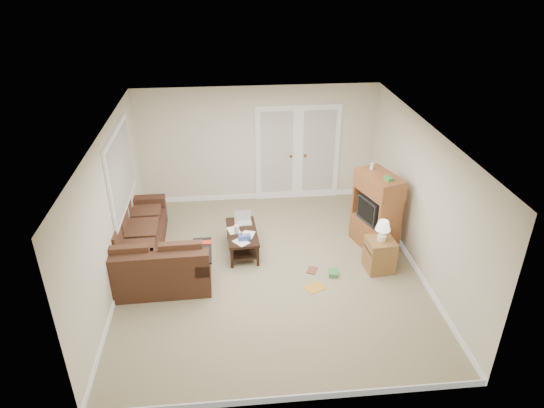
{
  "coord_description": "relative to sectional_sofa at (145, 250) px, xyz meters",
  "views": [
    {
      "loc": [
        -0.63,
        -6.8,
        4.91
      ],
      "look_at": [
        0.07,
        0.36,
        1.1
      ],
      "focal_mm": 32.0,
      "sensor_mm": 36.0,
      "label": 1
    }
  ],
  "objects": [
    {
      "name": "floor_greenbox",
      "position": [
        3.17,
        -0.6,
        -0.28
      ],
      "size": [
        0.18,
        0.22,
        0.08
      ],
      "primitive_type": "cube",
      "rotation": [
        0.0,
        0.0,
        -0.19
      ],
      "color": "#3C8440",
      "rests_on": "floor"
    },
    {
      "name": "floor_magazine",
      "position": [
        2.8,
        -0.9,
        -0.31
      ],
      "size": [
        0.38,
        0.35,
        0.01
      ],
      "primitive_type": "cube",
      "rotation": [
        0.0,
        0.0,
        0.44
      ],
      "color": "#C38A22",
      "rests_on": "floor"
    },
    {
      "name": "wall_right",
      "position": [
        4.62,
        -0.35,
        0.93
      ],
      "size": [
        0.02,
        5.5,
        2.5
      ],
      "primitive_type": "cube",
      "color": "beige",
      "rests_on": "floor"
    },
    {
      "name": "wall_front",
      "position": [
        2.12,
        -3.1,
        0.93
      ],
      "size": [
        5.0,
        0.02,
        2.5
      ],
      "primitive_type": "cube",
      "color": "beige",
      "rests_on": "floor"
    },
    {
      "name": "wall_left",
      "position": [
        -0.38,
        -0.35,
        0.93
      ],
      "size": [
        0.02,
        5.5,
        2.5
      ],
      "primitive_type": "cube",
      "color": "beige",
      "rests_on": "floor"
    },
    {
      "name": "side_cabinet",
      "position": [
        3.98,
        -0.49,
        0.03
      ],
      "size": [
        0.48,
        0.48,
        0.95
      ],
      "rotation": [
        0.0,
        0.0,
        0.07
      ],
      "color": "olive",
      "rests_on": "floor"
    },
    {
      "name": "space_heater",
      "position": [
        4.26,
        1.87,
        -0.16
      ],
      "size": [
        0.13,
        0.11,
        0.32
      ],
      "primitive_type": "cube",
      "rotation": [
        0.0,
        0.0,
        -0.04
      ],
      "color": "white",
      "rests_on": "floor"
    },
    {
      "name": "french_doors",
      "position": [
        2.97,
        2.36,
        0.72
      ],
      "size": [
        1.8,
        0.05,
        2.13
      ],
      "color": "silver",
      "rests_on": "floor"
    },
    {
      "name": "tv_armoire",
      "position": [
        4.1,
        0.26,
        0.41
      ],
      "size": [
        0.75,
        1.01,
        1.55
      ],
      "rotation": [
        0.0,
        0.0,
        0.31
      ],
      "color": "brown",
      "rests_on": "floor"
    },
    {
      "name": "baseboards",
      "position": [
        2.12,
        -0.35,
        -0.27
      ],
      "size": [
        5.0,
        5.5,
        0.1
      ],
      "primitive_type": null,
      "color": "silver",
      "rests_on": "floor"
    },
    {
      "name": "floor",
      "position": [
        2.12,
        -0.35,
        -0.32
      ],
      "size": [
        5.5,
        5.5,
        0.0
      ],
      "primitive_type": "plane",
      "color": "gray",
      "rests_on": "ground"
    },
    {
      "name": "coffee_table",
      "position": [
        1.68,
        0.3,
        -0.08
      ],
      "size": [
        0.58,
        1.08,
        0.72
      ],
      "rotation": [
        0.0,
        0.0,
        0.05
      ],
      "color": "black",
      "rests_on": "floor"
    },
    {
      "name": "floor_book",
      "position": [
        2.76,
        -0.4,
        -0.31
      ],
      "size": [
        0.24,
        0.26,
        0.02
      ],
      "primitive_type": "imported",
      "rotation": [
        0.0,
        0.0,
        -0.45
      ],
      "color": "brown",
      "rests_on": "floor"
    },
    {
      "name": "wall_back",
      "position": [
        2.12,
        2.4,
        0.93
      ],
      "size": [
        5.0,
        0.02,
        2.5
      ],
      "primitive_type": "cube",
      "color": "beige",
      "rests_on": "floor"
    },
    {
      "name": "ceiling",
      "position": [
        2.12,
        -0.35,
        2.18
      ],
      "size": [
        5.0,
        5.5,
        0.02
      ],
      "primitive_type": "cube",
      "color": "white",
      "rests_on": "wall_back"
    },
    {
      "name": "window_left",
      "position": [
        -0.35,
        0.65,
        1.23
      ],
      "size": [
        0.05,
        1.92,
        1.42
      ],
      "color": "silver",
      "rests_on": "wall_left"
    },
    {
      "name": "sectional_sofa",
      "position": [
        0.0,
        0.0,
        0.0
      ],
      "size": [
        1.81,
        2.63,
        0.81
      ],
      "rotation": [
        0.0,
        0.0,
        0.03
      ],
      "color": "#45291A",
      "rests_on": "floor"
    }
  ]
}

